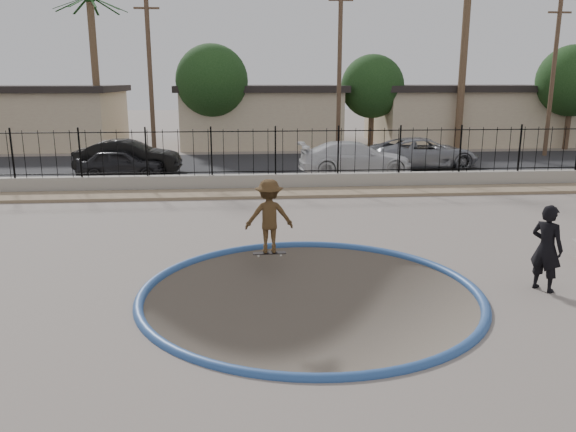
# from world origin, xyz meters

# --- Properties ---
(ground) EXTENTS (120.00, 120.00, 2.20)m
(ground) POSITION_xyz_m (0.00, 12.00, -1.10)
(ground) COLOR slate
(ground) RESTS_ON ground
(bowl_pit) EXTENTS (6.84, 6.84, 1.80)m
(bowl_pit) POSITION_xyz_m (0.00, -1.00, 0.00)
(bowl_pit) COLOR #4D453B
(bowl_pit) RESTS_ON ground
(coping_ring) EXTENTS (7.04, 7.04, 0.20)m
(coping_ring) POSITION_xyz_m (0.00, -1.00, 0.00)
(coping_ring) COLOR #2A4E8B
(coping_ring) RESTS_ON ground
(rock_strip) EXTENTS (42.00, 1.60, 0.11)m
(rock_strip) POSITION_xyz_m (0.00, 9.20, 0.06)
(rock_strip) COLOR #9E8467
(rock_strip) RESTS_ON ground
(retaining_wall) EXTENTS (42.00, 0.45, 0.60)m
(retaining_wall) POSITION_xyz_m (0.00, 10.30, 0.30)
(retaining_wall) COLOR gray
(retaining_wall) RESTS_ON ground
(fence) EXTENTS (40.00, 0.04, 1.80)m
(fence) POSITION_xyz_m (0.00, 10.30, 1.50)
(fence) COLOR black
(fence) RESTS_ON retaining_wall
(street) EXTENTS (90.00, 8.00, 0.04)m
(street) POSITION_xyz_m (0.00, 17.00, 0.02)
(street) COLOR black
(street) RESTS_ON ground
(house_west) EXTENTS (11.60, 8.60, 3.90)m
(house_west) POSITION_xyz_m (-15.00, 26.50, 1.97)
(house_west) COLOR #C2AA8B
(house_west) RESTS_ON ground
(house_center) EXTENTS (10.60, 8.60, 3.90)m
(house_center) POSITION_xyz_m (0.00, 26.50, 1.97)
(house_center) COLOR #C2AA8B
(house_center) RESTS_ON ground
(house_east) EXTENTS (12.60, 8.60, 3.90)m
(house_east) POSITION_xyz_m (14.00, 26.50, 1.97)
(house_east) COLOR #C2AA8B
(house_east) RESTS_ON ground
(palm_mid) EXTENTS (2.30, 2.30, 9.30)m
(palm_mid) POSITION_xyz_m (-10.00, 24.00, 6.69)
(palm_mid) COLOR brown
(palm_mid) RESTS_ON ground
(palm_right) EXTENTS (2.30, 2.30, 10.30)m
(palm_right) POSITION_xyz_m (12.00, 22.00, 7.33)
(palm_right) COLOR brown
(palm_right) RESTS_ON ground
(utility_pole_left) EXTENTS (1.70, 0.24, 9.00)m
(utility_pole_left) POSITION_xyz_m (-6.00, 19.00, 4.70)
(utility_pole_left) COLOR #473323
(utility_pole_left) RESTS_ON ground
(utility_pole_mid) EXTENTS (1.70, 0.24, 9.50)m
(utility_pole_mid) POSITION_xyz_m (4.00, 19.00, 4.96)
(utility_pole_mid) COLOR #473323
(utility_pole_mid) RESTS_ON ground
(utility_pole_right) EXTENTS (1.70, 0.24, 9.00)m
(utility_pole_right) POSITION_xyz_m (16.00, 19.00, 4.70)
(utility_pole_right) COLOR #473323
(utility_pole_right) RESTS_ON ground
(street_tree_left) EXTENTS (4.32, 4.32, 6.36)m
(street_tree_left) POSITION_xyz_m (-3.00, 23.00, 4.19)
(street_tree_left) COLOR #473323
(street_tree_left) RESTS_ON ground
(street_tree_mid) EXTENTS (3.96, 3.96, 5.83)m
(street_tree_mid) POSITION_xyz_m (7.00, 24.00, 3.84)
(street_tree_mid) COLOR #473323
(street_tree_mid) RESTS_ON ground
(street_tree_right) EXTENTS (4.32, 4.32, 6.36)m
(street_tree_right) POSITION_xyz_m (19.00, 22.00, 4.19)
(street_tree_right) COLOR #473323
(street_tree_right) RESTS_ON ground
(skater) EXTENTS (1.19, 0.70, 1.82)m
(skater) POSITION_xyz_m (-0.70, 1.60, 0.91)
(skater) COLOR brown
(skater) RESTS_ON ground
(skateboard) EXTENTS (0.83, 0.23, 0.07)m
(skateboard) POSITION_xyz_m (-0.70, 1.60, 0.06)
(skateboard) COLOR black
(skateboard) RESTS_ON ground
(videographer) EXTENTS (0.72, 0.79, 1.81)m
(videographer) POSITION_xyz_m (4.83, -1.22, 0.90)
(videographer) COLOR black
(videographer) RESTS_ON ground
(car_a) EXTENTS (3.75, 1.55, 1.27)m
(car_a) POSITION_xyz_m (-6.63, 13.40, 0.67)
(car_a) COLOR black
(car_a) RESTS_ON street
(car_b) EXTENTS (4.73, 1.76, 1.54)m
(car_b) POSITION_xyz_m (-6.50, 14.42, 0.81)
(car_b) COLOR black
(car_b) RESTS_ON street
(car_c) EXTENTS (5.17, 2.15, 1.49)m
(car_c) POSITION_xyz_m (3.84, 13.41, 0.78)
(car_c) COLOR silver
(car_c) RESTS_ON street
(car_d) EXTENTS (5.53, 2.93, 1.48)m
(car_d) POSITION_xyz_m (7.54, 15.00, 0.78)
(car_d) COLOR gray
(car_d) RESTS_ON street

